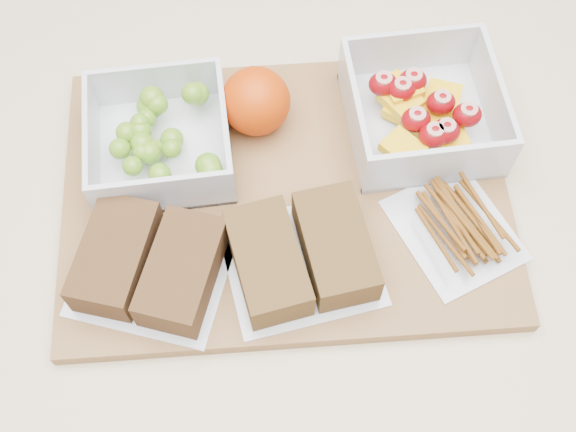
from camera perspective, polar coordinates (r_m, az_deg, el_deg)
The scene contains 9 objects.
ground at distance 1.54m, azimuth -0.01°, elevation -15.76°, with size 4.00×4.00×0.00m, color gray.
counter at distance 1.11m, azimuth -0.02°, elevation -11.12°, with size 1.20×0.90×0.90m, color beige.
cutting_board at distance 0.69m, azimuth -0.19°, elevation 1.76°, with size 0.42×0.30×0.02m, color olive.
grape_container at distance 0.70m, azimuth -9.95°, elevation 6.11°, with size 0.13×0.13×0.06m.
fruit_container at distance 0.72m, azimuth 10.55°, elevation 8.11°, with size 0.14×0.14×0.06m.
orange at distance 0.70m, azimuth -2.57°, elevation 9.05°, with size 0.07×0.07×0.07m, color #D43F05.
sandwich_bag_left at distance 0.64m, azimuth -10.92°, elevation -3.78°, with size 0.16×0.16×0.04m.
sandwich_bag_center at distance 0.63m, azimuth 1.10°, elevation -3.08°, with size 0.15×0.13×0.04m.
pretzel_bag at distance 0.67m, azimuth 13.18°, elevation -0.66°, with size 0.13×0.14×0.03m.
Camera 1 is at (-0.04, -0.30, 1.51)m, focal length 45.00 mm.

